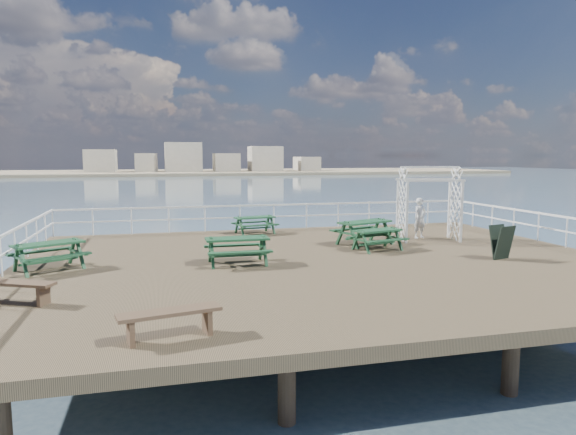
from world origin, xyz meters
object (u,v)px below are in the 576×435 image
at_px(picnic_table_c, 378,235).
at_px(person, 420,218).
at_px(trellis_arbor, 429,208).
at_px(flat_bench_near, 17,287).
at_px(picnic_table_d, 237,245).
at_px(picnic_table_b, 255,221).
at_px(picnic_table_e, 365,227).
at_px(picnic_table_a, 49,250).
at_px(flat_bench_far, 170,317).

relative_size(picnic_table_c, person, 1.23).
bearing_deg(trellis_arbor, flat_bench_near, -147.84).
bearing_deg(picnic_table_c, person, 22.88).
bearing_deg(picnic_table_d, picnic_table_c, 12.32).
height_order(picnic_table_b, flat_bench_near, picnic_table_b).
bearing_deg(picnic_table_e, picnic_table_a, 168.96).
xyz_separation_m(picnic_table_b, picnic_table_e, (3.34, -3.52, 0.11)).
distance_m(picnic_table_b, flat_bench_far, 12.16).
bearing_deg(flat_bench_near, picnic_table_c, 46.20).
xyz_separation_m(picnic_table_e, trellis_arbor, (2.69, 0.30, 0.62)).
xyz_separation_m(flat_bench_near, flat_bench_far, (3.14, -2.98, 0.02)).
distance_m(flat_bench_far, trellis_arbor, 12.82).
distance_m(picnic_table_c, trellis_arbor, 3.13).
xyz_separation_m(picnic_table_a, picnic_table_e, (10.11, 1.73, 0.05)).
distance_m(picnic_table_c, person, 3.31).
relative_size(picnic_table_c, flat_bench_near, 1.13).
height_order(flat_bench_far, trellis_arbor, trellis_arbor).
distance_m(picnic_table_a, person, 13.00).
relative_size(picnic_table_e, person, 1.56).
relative_size(picnic_table_d, trellis_arbor, 0.66).
bearing_deg(flat_bench_far, flat_bench_near, 124.34).
height_order(picnic_table_e, flat_bench_far, picnic_table_e).
bearing_deg(picnic_table_e, flat_bench_far, -151.51).
bearing_deg(flat_bench_near, picnic_table_b, 76.59).
xyz_separation_m(picnic_table_d, flat_bench_far, (-2.06, -5.87, -0.19)).
height_order(picnic_table_d, trellis_arbor, trellis_arbor).
relative_size(flat_bench_near, trellis_arbor, 0.61).
height_order(picnic_table_c, flat_bench_near, picnic_table_c).
xyz_separation_m(picnic_table_b, person, (5.97, -2.67, 0.27)).
relative_size(picnic_table_d, person, 1.18).
distance_m(picnic_table_a, flat_bench_far, 7.09).
distance_m(flat_bench_far, person, 13.12).
distance_m(picnic_table_c, flat_bench_far, 9.84).
relative_size(picnic_table_a, trellis_arbor, 0.83).
distance_m(picnic_table_b, picnic_table_c, 5.72).
xyz_separation_m(flat_bench_near, trellis_arbor, (12.80, 5.40, 0.87)).
height_order(picnic_table_a, picnic_table_e, picnic_table_e).
height_order(flat_bench_near, flat_bench_far, flat_bench_far).
height_order(picnic_table_a, flat_bench_far, picnic_table_a).
height_order(picnic_table_d, flat_bench_near, picnic_table_d).
relative_size(picnic_table_a, picnic_table_d, 1.25).
bearing_deg(flat_bench_near, flat_bench_far, -18.78).
height_order(picnic_table_a, flat_bench_near, picnic_table_a).
bearing_deg(person, picnic_table_b, 141.76).
bearing_deg(picnic_table_e, picnic_table_d, -176.49).
xyz_separation_m(picnic_table_c, trellis_arbor, (2.69, 1.43, 0.72)).
relative_size(trellis_arbor, person, 1.79).
bearing_deg(picnic_table_c, flat_bench_near, -172.54).
height_order(picnic_table_c, flat_bench_far, picnic_table_c).
bearing_deg(picnic_table_b, picnic_table_d, -116.85).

